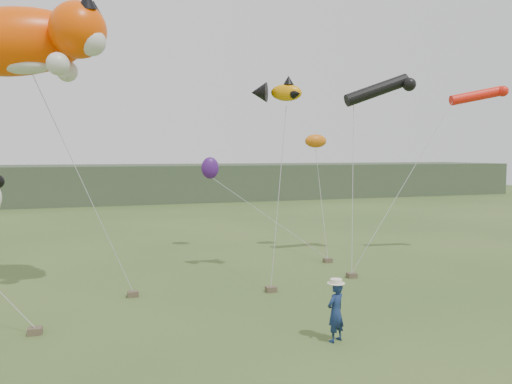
# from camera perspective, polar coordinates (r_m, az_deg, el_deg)

# --- Properties ---
(ground) EXTENTS (120.00, 120.00, 0.00)m
(ground) POSITION_cam_1_polar(r_m,az_deg,el_deg) (15.64, 8.85, -15.48)
(ground) COLOR #385123
(ground) RESTS_ON ground
(headland) EXTENTS (90.00, 13.00, 4.00)m
(headland) POSITION_cam_1_polar(r_m,az_deg,el_deg) (57.99, -14.48, 0.94)
(headland) COLOR #2D3D28
(headland) RESTS_ON ground
(festival_attendant) EXTENTS (0.74, 0.64, 1.71)m
(festival_attendant) POSITION_cam_1_polar(r_m,az_deg,el_deg) (14.63, 9.09, -13.37)
(festival_attendant) COLOR navy
(festival_attendant) RESTS_ON ground
(sandbag_anchors) EXTENTS (12.92, 6.45, 0.20)m
(sandbag_anchors) POSITION_cam_1_polar(r_m,az_deg,el_deg) (19.96, -1.70, -10.70)
(sandbag_anchors) COLOR brown
(sandbag_anchors) RESTS_ON ground
(cat_kite) EXTENTS (7.00, 3.74, 3.19)m
(cat_kite) POSITION_cam_1_polar(r_m,az_deg,el_deg) (20.13, -24.59, 15.49)
(cat_kite) COLOR #F64800
(cat_kite) RESTS_ON ground
(fish_kite) EXTENTS (2.31, 1.52, 1.11)m
(fish_kite) POSITION_cam_1_polar(r_m,az_deg,el_deg) (21.13, 2.34, 11.35)
(fish_kite) COLOR orange
(fish_kite) RESTS_ON ground
(tube_kites) EXTENTS (8.20, 2.44, 1.70)m
(tube_kites) POSITION_cam_1_polar(r_m,az_deg,el_deg) (26.59, 18.03, 10.91)
(tube_kites) COLOR black
(tube_kites) RESTS_ON ground
(misc_kites) EXTENTS (6.43, 2.89, 2.42)m
(misc_kites) POSITION_cam_1_polar(r_m,az_deg,el_deg) (27.21, 0.10, 4.14)
(misc_kites) COLOR orange
(misc_kites) RESTS_ON ground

